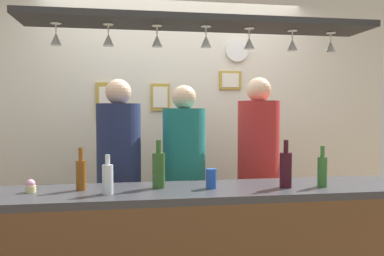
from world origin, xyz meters
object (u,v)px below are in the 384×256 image
person_left_navy_shirt (119,165)px  picture_frame_upper_small (230,80)px  bottle_champagne_green (159,169)px  drink_can (211,179)px  person_middle_teal_shirt (184,167)px  bottle_wine_dark_red (286,169)px  wall_clock (237,51)px  bottle_beer_green_import (322,171)px  cupcake (31,186)px  picture_frame_caricature (110,101)px  bottle_beer_amber_tall (81,174)px  picture_frame_crest (160,97)px  bottle_soda_clear (108,178)px  person_right_red_shirt (258,160)px

person_left_navy_shirt → picture_frame_upper_small: (1.07, 0.70, 0.72)m
bottle_champagne_green → drink_can: 0.33m
person_middle_teal_shirt → bottle_wine_dark_red: 0.94m
person_left_navy_shirt → bottle_champagne_green: 0.71m
person_left_navy_shirt → wall_clock: size_ratio=7.66×
bottle_beer_green_import → person_left_navy_shirt: bearing=148.7°
cupcake → picture_frame_caricature: bearing=73.6°
bottle_wine_dark_red → person_middle_teal_shirt: bearing=124.8°
person_left_navy_shirt → cupcake: size_ratio=21.62×
bottle_beer_amber_tall → picture_frame_crest: (0.59, 1.35, 0.51)m
bottle_soda_clear → cupcake: bearing=165.1°
person_left_navy_shirt → picture_frame_caricature: (-0.10, 0.70, 0.52)m
bottle_beer_green_import → bottle_champagne_green: 1.04m
picture_frame_caricature → picture_frame_upper_small: (1.17, 0.00, 0.20)m
person_left_navy_shirt → picture_frame_upper_small: picture_frame_upper_small is taller
cupcake → wall_clock: (1.63, 1.37, 1.04)m
person_right_red_shirt → bottle_soda_clear: (-1.17, -0.79, 0.02)m
picture_frame_caricature → bottle_beer_amber_tall: bearing=-95.0°
bottle_beer_amber_tall → bottle_beer_green_import: (1.50, -0.14, 0.00)m
wall_clock → picture_frame_crest: bearing=179.5°
wall_clock → picture_frame_caricature: bearing=179.7°
wall_clock → bottle_beer_green_import: bearing=-84.1°
bottle_beer_amber_tall → bottle_wine_dark_red: bearing=-5.6°
person_left_navy_shirt → picture_frame_crest: size_ratio=6.49×
person_left_navy_shirt → bottle_soda_clear: person_left_navy_shirt is taller
bottle_champagne_green → picture_frame_caricature: bearing=104.6°
person_left_navy_shirt → person_right_red_shirt: 1.13m
bottle_wine_dark_red → picture_frame_upper_small: bearing=89.1°
bottle_wine_dark_red → picture_frame_crest: (-0.67, 1.47, 0.49)m
bottle_champagne_green → picture_frame_crest: size_ratio=1.15×
bottle_champagne_green → cupcake: bottle_champagne_green is taller
cupcake → wall_clock: wall_clock is taller
bottle_soda_clear → bottle_beer_amber_tall: (-0.17, 0.14, 0.01)m
person_left_navy_shirt → person_middle_teal_shirt: person_left_navy_shirt is taller
person_right_red_shirt → drink_can: 0.90m
bottle_soda_clear → picture_frame_caricature: picture_frame_caricature is taller
person_left_navy_shirt → bottle_beer_green_import: person_left_navy_shirt is taller
bottle_wine_dark_red → drink_can: bearing=173.8°
bottle_soda_clear → cupcake: 0.47m
person_middle_teal_shirt → picture_frame_crest: bearing=100.6°
bottle_beer_green_import → picture_frame_upper_small: picture_frame_upper_small is taller
person_left_navy_shirt → bottle_champagne_green: bearing=-68.4°
bottle_soda_clear → bottle_beer_green_import: 1.33m
person_left_navy_shirt → bottle_beer_amber_tall: bearing=-108.2°
person_right_red_shirt → picture_frame_crest: size_ratio=6.59×
bottle_wine_dark_red → bottle_soda_clear: bearing=-178.9°
wall_clock → picture_frame_upper_small: bearing=174.4°
picture_frame_upper_small → cupcake: bearing=-138.8°
person_right_red_shirt → bottle_wine_dark_red: 0.78m
bottle_wine_dark_red → bottle_champagne_green: 0.80m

